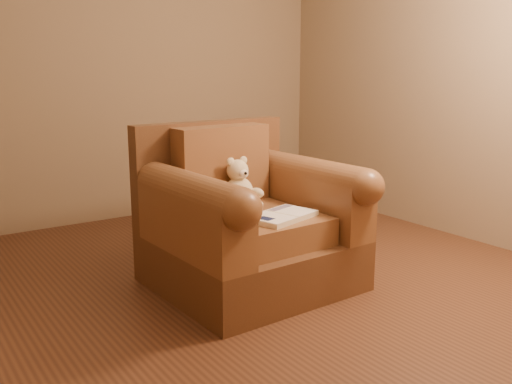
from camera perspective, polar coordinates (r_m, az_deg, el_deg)
floor at (r=3.72m, az=-0.93°, el=-8.95°), size 4.00×4.00×0.00m
room at (r=3.48m, az=-1.04°, el=18.33°), size 4.02×4.02×2.71m
armchair at (r=3.59m, az=-0.97°, el=-3.21°), size 1.16×1.10×1.00m
teddy_bear at (r=3.62m, az=-1.59°, el=0.41°), size 0.24×0.27×0.33m
guidebook at (r=3.36m, az=2.59°, el=-2.42°), size 0.47×0.35×0.03m
side_table at (r=4.77m, az=-0.71°, el=-0.65°), size 0.37×0.37×0.51m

